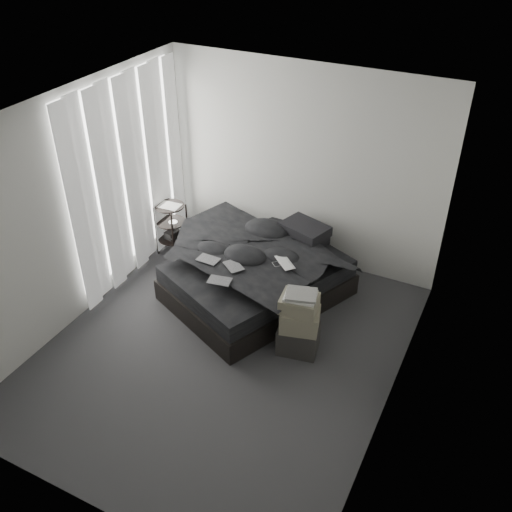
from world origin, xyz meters
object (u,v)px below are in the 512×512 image
at_px(bed, 257,287).
at_px(side_stand, 172,229).
at_px(laptop, 281,258).
at_px(box_lower, 298,338).

distance_m(bed, side_stand, 1.53).
distance_m(laptop, side_stand, 1.92).
bearing_deg(bed, laptop, 7.50).
bearing_deg(box_lower, laptop, 130.47).
bearing_deg(box_lower, side_stand, 155.86).
relative_size(bed, box_lower, 4.67).
xyz_separation_m(laptop, box_lower, (0.47, -0.55, -0.57)).
height_order(bed, side_stand, side_stand).
xyz_separation_m(laptop, side_stand, (-1.82, 0.48, -0.37)).
distance_m(side_stand, box_lower, 2.51).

